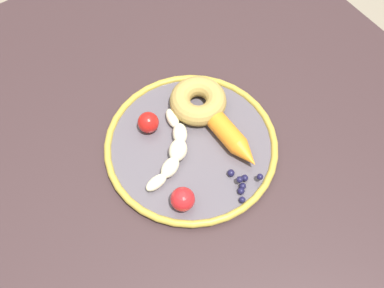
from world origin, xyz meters
TOP-DOWN VIEW (x-y plane):
  - ground_plane at (0.00, 0.00)m, footprint 6.00×6.00m
  - dining_table at (0.00, 0.00)m, footprint 0.91×0.94m
  - plate at (-0.06, -0.00)m, footprint 0.29×0.29m
  - banana at (-0.05, 0.03)m, footprint 0.12×0.13m
  - carrot_orange at (-0.10, -0.06)m, footprint 0.11×0.04m
  - donut at (-0.00, -0.05)m, footprint 0.13×0.13m
  - blueberry_pile at (-0.16, -0.02)m, footprint 0.06×0.05m
  - tomato_near at (-0.14, 0.07)m, footprint 0.04×0.04m
  - tomato_mid at (0.01, 0.04)m, footprint 0.04×0.04m

SIDE VIEW (x-z plane):
  - ground_plane at x=0.00m, z-range 0.00..0.00m
  - dining_table at x=0.00m, z-range 0.26..0.97m
  - plate at x=-0.06m, z-range 0.70..0.72m
  - blueberry_pile at x=-0.16m, z-range 0.71..0.73m
  - banana at x=-0.05m, z-range 0.71..0.74m
  - carrot_orange at x=-0.10m, z-range 0.72..0.75m
  - donut at x=0.00m, z-range 0.72..0.75m
  - tomato_mid at x=0.01m, z-range 0.72..0.75m
  - tomato_near at x=-0.14m, z-range 0.72..0.75m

